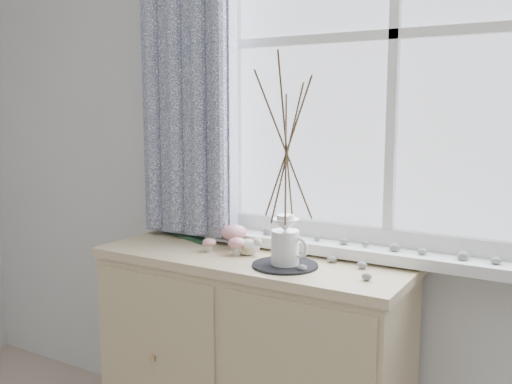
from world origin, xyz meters
TOP-DOWN VIEW (x-y plane):
  - sideboard at (-0.15, 1.75)m, footprint 1.20×0.45m
  - botanical_book at (-0.54, 1.87)m, footprint 0.39×0.25m
  - toadstool_cluster at (-0.25, 1.78)m, footprint 0.18×0.16m
  - wooden_eggs at (-0.18, 1.78)m, footprint 0.09×0.11m
  - songbird_figurine at (-0.17, 1.75)m, footprint 0.14×0.10m
  - crocheted_doily at (0.03, 1.69)m, footprint 0.23×0.23m
  - twig_pitcher at (0.03, 1.69)m, footprint 0.31×0.31m
  - sideboard_pebbles at (0.18, 1.76)m, footprint 0.33×0.23m

SIDE VIEW (x-z plane):
  - sideboard at x=-0.15m, z-range 0.00..0.85m
  - crocheted_doily at x=0.03m, z-range 0.85..0.86m
  - sideboard_pebbles at x=0.18m, z-range 0.85..0.87m
  - wooden_eggs at x=-0.18m, z-range 0.84..0.91m
  - songbird_figurine at x=-0.17m, z-range 0.85..0.92m
  - toadstool_cluster at x=-0.25m, z-range 0.86..0.95m
  - botanical_book at x=-0.54m, z-range 0.85..1.10m
  - twig_pitcher at x=0.03m, z-range 0.90..1.64m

